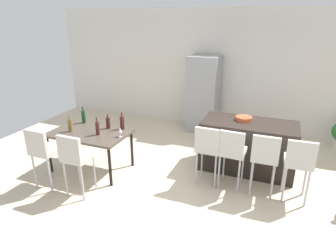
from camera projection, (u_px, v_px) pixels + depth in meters
ground_plane at (208, 183)px, 4.99m from camera, size 10.00×10.00×0.00m
back_wall at (241, 71)px, 6.97m from camera, size 10.00×0.12×2.90m
kitchen_island at (248, 146)px, 5.32m from camera, size 1.66×0.82×0.92m
bar_chair_left at (208, 146)px, 4.74m from camera, size 0.41×0.41×1.05m
bar_chair_middle at (232, 150)px, 4.60m from camera, size 0.42×0.42×1.05m
bar_chair_right at (265, 155)px, 4.43m from camera, size 0.41×0.41×1.05m
bar_chair_far at (299, 161)px, 4.26m from camera, size 0.42×0.42×1.05m
dining_table at (90, 135)px, 5.24m from camera, size 1.40×0.88×0.74m
dining_chair_near at (43, 149)px, 4.64m from camera, size 0.40×0.40×1.05m
dining_chair_far at (75, 155)px, 4.42m from camera, size 0.40×0.40×1.05m
wine_bottle_corner at (122, 123)px, 5.31m from camera, size 0.08×0.08×0.32m
wine_bottle_inner at (97, 128)px, 5.05m from camera, size 0.06×0.06×0.32m
wine_bottle_end at (108, 123)px, 5.35m from camera, size 0.08×0.08×0.27m
wine_bottle_right at (84, 116)px, 5.62m from camera, size 0.08×0.08×0.32m
wine_bottle_middle at (70, 125)px, 5.20m from camera, size 0.07×0.07×0.31m
wine_glass_left at (120, 130)px, 4.96m from camera, size 0.07×0.07×0.17m
refrigerator at (203, 94)px, 7.05m from camera, size 0.72×0.68×1.84m
fruit_bowl at (244, 118)px, 5.25m from camera, size 0.29×0.29×0.07m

